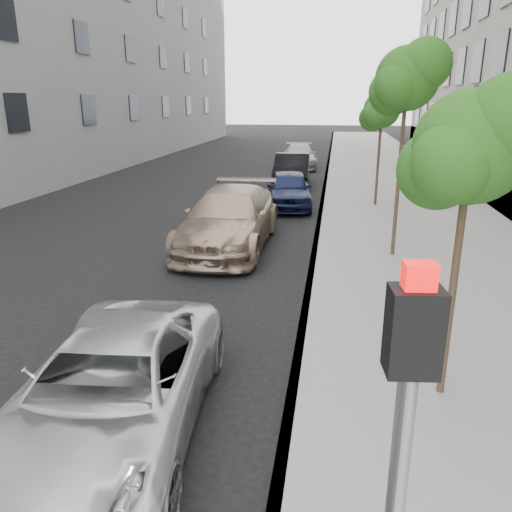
% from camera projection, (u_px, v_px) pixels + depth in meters
% --- Properties ---
extents(ground, '(160.00, 160.00, 0.00)m').
position_uv_depth(ground, '(187.00, 446.00, 6.02)').
color(ground, black).
rests_on(ground, ground).
extents(sidewalk, '(6.40, 72.00, 0.14)m').
position_uv_depth(sidewalk, '(383.00, 173.00, 27.98)').
color(sidewalk, gray).
rests_on(sidewalk, ground).
extents(curb, '(0.15, 72.00, 0.14)m').
position_uv_depth(curb, '(327.00, 172.00, 28.44)').
color(curb, '#9E9B93').
rests_on(curb, ground).
extents(tree_near, '(1.71, 1.51, 4.17)m').
position_uv_depth(tree_near, '(473.00, 147.00, 5.92)').
color(tree_near, '#38281C').
rests_on(tree_near, sidewalk).
extents(tree_mid, '(1.82, 1.62, 5.23)m').
position_uv_depth(tree_mid, '(408.00, 79.00, 11.74)').
color(tree_mid, '#38281C').
rests_on(tree_mid, sidewalk).
extents(tree_far, '(1.68, 1.48, 4.35)m').
position_uv_depth(tree_far, '(383.00, 109.00, 18.11)').
color(tree_far, '#38281C').
rests_on(tree_far, sidewalk).
extents(signal_pole, '(0.26, 0.21, 3.18)m').
position_uv_depth(signal_pole, '(397.00, 486.00, 2.54)').
color(signal_pole, '#939699').
rests_on(signal_pole, sidewalk).
extents(minivan, '(2.51, 4.83, 1.30)m').
position_uv_depth(minivan, '(113.00, 389.00, 6.04)').
color(minivan, silver).
rests_on(minivan, ground).
extents(suv, '(2.34, 5.62, 1.63)m').
position_uv_depth(suv, '(229.00, 219.00, 13.97)').
color(suv, tan).
rests_on(suv, ground).
extents(sedan_blue, '(2.08, 4.25, 1.40)m').
position_uv_depth(sedan_blue, '(289.00, 189.00, 19.21)').
color(sedan_blue, '#111939').
rests_on(sedan_blue, ground).
extents(sedan_black, '(1.79, 4.68, 1.52)m').
position_uv_depth(sedan_black, '(292.00, 170.00, 23.91)').
color(sedan_black, black).
rests_on(sedan_black, ground).
extents(sedan_rear, '(2.41, 4.96, 1.39)m').
position_uv_depth(sedan_rear, '(299.00, 156.00, 30.41)').
color(sedan_rear, '#9C9FA4').
rests_on(sedan_rear, ground).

